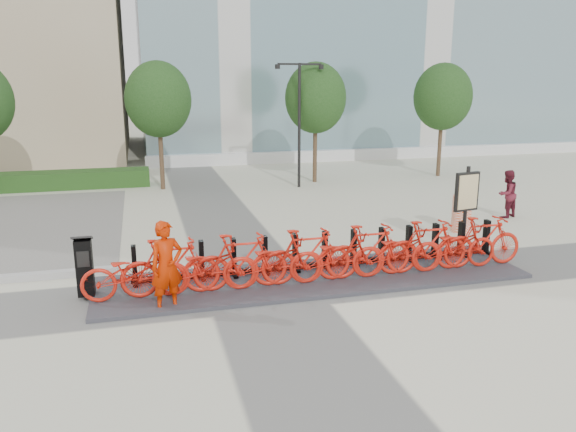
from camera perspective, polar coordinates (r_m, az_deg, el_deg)
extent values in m
plane|color=beige|center=(12.17, -2.76, -7.43)|extent=(120.00, 120.00, 0.00)
cube|color=#234F19|center=(24.77, -20.86, 3.49)|extent=(6.00, 1.20, 0.70)
cylinder|color=#462F22|center=(23.29, -12.76, 6.31)|extent=(0.18, 0.18, 3.00)
ellipsoid|color=#14350F|center=(23.12, -13.04, 11.48)|extent=(2.60, 2.60, 2.99)
cylinder|color=#462F22|center=(24.41, 2.76, 6.97)|extent=(0.18, 0.18, 3.00)
ellipsoid|color=#14350F|center=(24.25, 2.82, 11.90)|extent=(2.60, 2.60, 2.99)
cylinder|color=#462F22|center=(26.83, 15.17, 7.13)|extent=(0.18, 0.18, 3.00)
ellipsoid|color=#14350F|center=(26.69, 15.45, 11.60)|extent=(2.60, 2.60, 2.99)
cylinder|color=black|center=(23.07, 1.15, 9.08)|extent=(0.12, 0.12, 5.00)
cube|color=black|center=(22.88, 0.06, 15.18)|extent=(0.90, 0.08, 0.08)
cube|color=black|center=(23.12, 2.29, 15.16)|extent=(0.90, 0.08, 0.08)
cylinder|color=black|center=(22.76, -1.07, 14.93)|extent=(0.20, 0.20, 0.18)
cylinder|color=black|center=(23.26, 3.39, 14.89)|extent=(0.20, 0.20, 0.18)
cube|color=#393940|center=(12.74, 2.71, -6.24)|extent=(9.60, 2.40, 0.08)
imported|color=red|center=(11.68, -15.37, -5.59)|extent=(2.08, 0.72, 1.09)
imported|color=red|center=(11.66, -11.85, -5.09)|extent=(2.01, 0.57, 1.21)
imported|color=red|center=(11.73, -8.31, -5.13)|extent=(2.08, 0.72, 1.09)
imported|color=red|center=(11.81, -4.84, -4.60)|extent=(2.01, 0.57, 1.21)
imported|color=red|center=(11.97, -1.43, -4.60)|extent=(2.08, 0.72, 1.09)
imported|color=red|center=(12.13, 1.89, -4.06)|extent=(2.01, 0.57, 1.21)
imported|color=red|center=(12.36, 5.09, -4.04)|extent=(2.08, 0.72, 1.09)
imported|color=red|center=(12.60, 8.18, -3.50)|extent=(2.01, 0.57, 1.21)
imported|color=red|center=(12.91, 11.12, -3.48)|extent=(2.08, 0.72, 1.09)
imported|color=red|center=(13.22, 13.95, -2.95)|extent=(2.01, 0.57, 1.21)
imported|color=red|center=(13.59, 16.60, -2.93)|extent=(2.08, 0.72, 1.09)
imported|color=red|center=(13.95, 19.15, -2.43)|extent=(2.01, 0.57, 1.21)
cube|color=black|center=(12.15, -19.96, -4.96)|extent=(0.33, 0.29, 1.18)
cube|color=black|center=(11.97, -20.20, -2.10)|extent=(0.40, 0.34, 0.15)
cube|color=black|center=(11.94, -20.10, -4.13)|extent=(0.24, 0.02, 0.33)
imported|color=#BB2100|center=(11.07, -12.21, -5.01)|extent=(0.75, 0.62, 1.78)
imported|color=maroon|center=(19.45, 21.35, 2.11)|extent=(0.91, 0.81, 1.55)
cylinder|color=#E63D00|center=(17.24, 17.21, 0.23)|extent=(0.62, 0.62, 1.08)
cylinder|color=black|center=(15.26, 17.58, 0.70)|extent=(0.10, 0.10, 2.23)
cube|color=black|center=(15.17, 17.71, 2.38)|extent=(0.73, 0.24, 1.01)
cube|color=beige|center=(15.12, 17.83, 2.33)|extent=(0.62, 0.14, 0.89)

